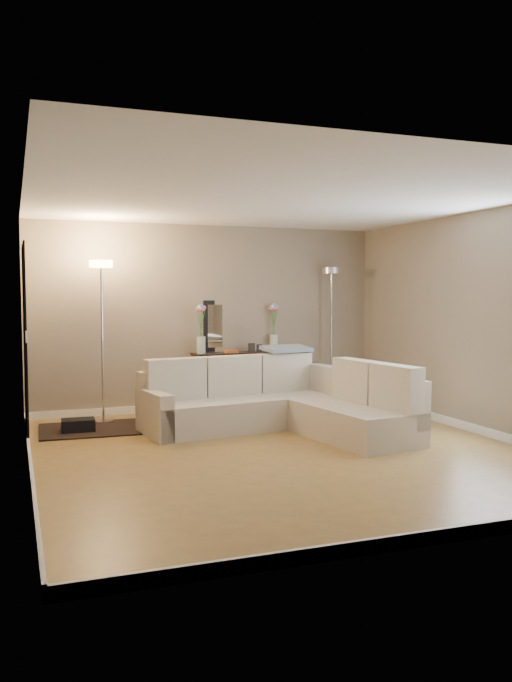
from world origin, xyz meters
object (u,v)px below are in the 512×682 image
object	(u,v)px
floor_lamp_unlit	(331,308)
console_table	(233,377)
sectional_sofa	(281,404)
floor_lamp_lit	(102,309)

from	to	relation	value
floor_lamp_unlit	console_table	bearing A→B (deg)	175.49
sectional_sofa	floor_lamp_unlit	distance (m)	2.34
sectional_sofa	floor_lamp_unlit	world-z (taller)	floor_lamp_unlit
floor_lamp_lit	floor_lamp_unlit	xyz separation A→B (m)	(3.36, 0.30, -0.02)
console_table	floor_lamp_lit	bearing A→B (deg)	-167.57
sectional_sofa	console_table	xyz separation A→B (m)	(-0.08, 1.61, 0.14)
floor_lamp_unlit	sectional_sofa	bearing A→B (deg)	-133.36
floor_lamp_lit	floor_lamp_unlit	world-z (taller)	floor_lamp_lit
sectional_sofa	floor_lamp_lit	size ratio (longest dim) A/B	1.35
floor_lamp_lit	sectional_sofa	bearing A→B (deg)	-31.62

